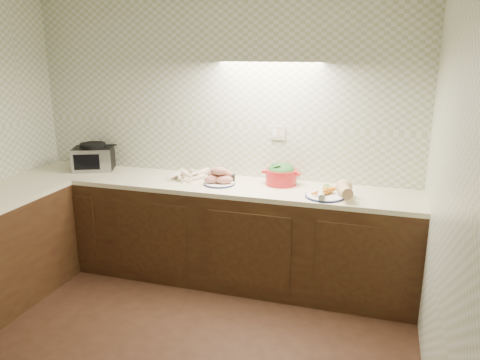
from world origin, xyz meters
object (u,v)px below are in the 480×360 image
(toaster_oven, at_px, (93,157))
(onion_bowl, at_px, (227,176))
(sweet_potato_plate, at_px, (219,178))
(veg_plate, at_px, (334,191))
(parsnip_pile, at_px, (189,175))
(dutch_oven, at_px, (281,174))

(toaster_oven, distance_m, onion_bowl, 1.36)
(sweet_potato_plate, xyz_separation_m, veg_plate, (0.99, -0.07, -0.00))
(toaster_oven, relative_size, sweet_potato_plate, 1.66)
(toaster_oven, height_order, parsnip_pile, toaster_oven)
(onion_bowl, bearing_deg, veg_plate, -12.75)
(sweet_potato_plate, height_order, onion_bowl, sweet_potato_plate)
(toaster_oven, bearing_deg, onion_bowl, -22.02)
(dutch_oven, xyz_separation_m, veg_plate, (0.48, -0.23, -0.04))
(veg_plate, bearing_deg, dutch_oven, 154.47)
(dutch_oven, bearing_deg, parsnip_pile, -177.78)
(sweet_potato_plate, bearing_deg, parsnip_pile, 162.27)
(parsnip_pile, relative_size, veg_plate, 0.95)
(veg_plate, bearing_deg, sweet_potato_plate, 175.76)
(onion_bowl, bearing_deg, dutch_oven, 1.08)
(dutch_oven, bearing_deg, sweet_potato_plate, -164.40)
(toaster_oven, distance_m, veg_plate, 2.33)
(onion_bowl, distance_m, veg_plate, 0.99)
(parsnip_pile, relative_size, onion_bowl, 2.69)
(toaster_oven, xyz_separation_m, dutch_oven, (1.84, 0.03, -0.03))
(veg_plate, bearing_deg, toaster_oven, 175.19)
(parsnip_pile, relative_size, dutch_oven, 1.09)
(parsnip_pile, height_order, sweet_potato_plate, sweet_potato_plate)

